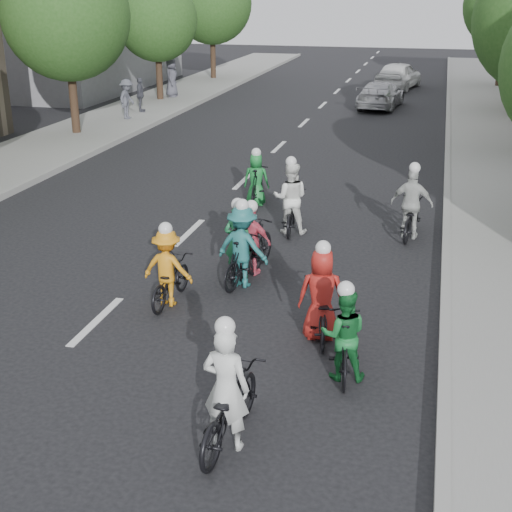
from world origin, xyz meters
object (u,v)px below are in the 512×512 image
at_px(cyclist_1, 344,340).
at_px(cyclist_8, 411,212).
at_px(cyclist_3, 252,245).
at_px(cyclist_4, 322,304).
at_px(cyclist_6, 291,205).
at_px(cyclist_9, 257,183).
at_px(spectator_0, 127,99).
at_px(cyclist_5, 239,247).
at_px(follow_car_trail, 398,75).
at_px(spectator_2, 171,78).
at_px(cyclist_0, 228,402).
at_px(follow_car_lead, 381,95).
at_px(cyclist_7, 243,252).
at_px(cyclist_2, 169,274).
at_px(spectator_1, 140,95).

distance_m(cyclist_1, cyclist_8, 6.82).
xyz_separation_m(cyclist_3, cyclist_4, (1.85, -2.48, -0.01)).
xyz_separation_m(cyclist_6, cyclist_8, (2.84, 0.29, -0.04)).
xyz_separation_m(cyclist_9, spectator_0, (-8.46, 10.57, 0.40)).
xyz_separation_m(cyclist_5, cyclist_6, (0.45, 3.01, 0.04)).
distance_m(follow_car_trail, spectator_2, 13.10).
relative_size(cyclist_0, spectator_0, 1.17).
distance_m(cyclist_3, follow_car_lead, 21.96).
bearing_deg(cyclist_5, follow_car_trail, -97.37).
distance_m(cyclist_6, cyclist_7, 3.46).
xyz_separation_m(cyclist_6, cyclist_9, (-1.36, 2.04, -0.07)).
bearing_deg(follow_car_trail, cyclist_5, 98.77).
xyz_separation_m(cyclist_2, spectator_2, (-8.90, 23.84, 0.52)).
height_order(cyclist_9, spectator_0, spectator_0).
xyz_separation_m(cyclist_9, follow_car_trail, (2.22, 24.08, 0.18)).
bearing_deg(cyclist_9, cyclist_7, 96.71).
bearing_deg(spectator_1, follow_car_lead, -85.50).
bearing_deg(cyclist_2, cyclist_4, 170.69).
bearing_deg(cyclist_8, cyclist_0, 84.74).
height_order(cyclist_2, follow_car_trail, cyclist_2).
bearing_deg(follow_car_lead, cyclist_6, 94.63).
bearing_deg(cyclist_9, cyclist_4, 107.46).
relative_size(follow_car_trail, spectator_0, 2.68).
distance_m(cyclist_4, follow_car_trail, 31.41).
distance_m(follow_car_trail, spectator_1, 15.95).
relative_size(cyclist_1, follow_car_lead, 0.39).
height_order(cyclist_6, cyclist_8, cyclist_6).
distance_m(cyclist_7, cyclist_9, 5.60).
bearing_deg(cyclist_0, cyclist_7, -72.00).
distance_m(cyclist_6, spectator_0, 15.99).
distance_m(cyclist_9, follow_car_trail, 24.18).
bearing_deg(cyclist_4, follow_car_lead, -97.59).
distance_m(cyclist_0, cyclist_1, 2.41).
relative_size(cyclist_4, cyclist_7, 1.02).
distance_m(cyclist_0, spectator_2, 29.94).
xyz_separation_m(cyclist_6, cyclist_7, (-0.25, -3.45, 0.03)).
bearing_deg(cyclist_3, cyclist_8, -123.93).
height_order(cyclist_9, follow_car_lead, cyclist_9).
bearing_deg(cyclist_9, cyclist_2, 85.26).
distance_m(cyclist_1, cyclist_7, 3.88).
distance_m(cyclist_4, spectator_0, 21.24).
distance_m(cyclist_7, spectator_1, 20.34).
xyz_separation_m(cyclist_1, cyclist_8, (0.67, 6.78, 0.02)).
bearing_deg(spectator_1, cyclist_0, -174.44).
height_order(spectator_1, spectator_2, spectator_2).
distance_m(cyclist_1, cyclist_5, 4.36).
bearing_deg(follow_car_trail, cyclist_8, 105.73).
xyz_separation_m(cyclist_5, follow_car_trail, (1.31, 29.12, 0.15)).
height_order(cyclist_8, spectator_1, cyclist_8).
bearing_deg(spectator_2, cyclist_3, -164.70).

